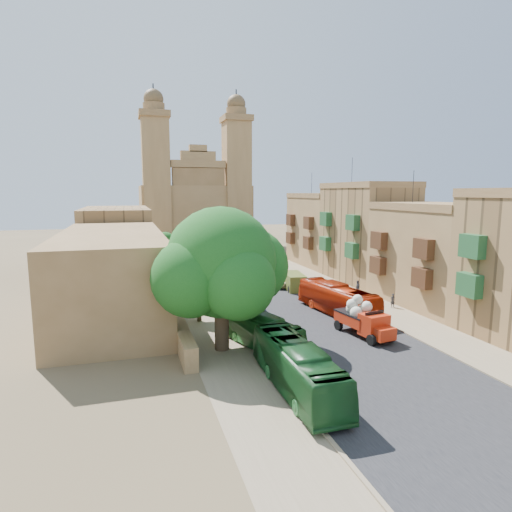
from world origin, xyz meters
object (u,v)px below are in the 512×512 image
ficus_tree (222,266)px  pedestrian_c (358,288)px  red_truck (364,319)px  bus_green_north (258,330)px  pedestrian_a (393,301)px  street_tree_a (199,293)px  car_white_b (268,268)px  car_blue_a (255,303)px  church (195,204)px  car_cream (276,282)px  bus_cream_east (273,267)px  car_white_a (239,272)px  street_tree_b (183,268)px  olive_pickup (294,282)px  bus_red_east (337,299)px  street_tree_d (166,242)px  car_dkblue (223,264)px  car_blue_b (200,255)px  street_tree_c (173,256)px  bus_green_south (297,367)px

ficus_tree → pedestrian_c: bearing=33.1°
red_truck → bus_green_north: (-9.56, 0.25, -0.18)m
pedestrian_c → pedestrian_a: bearing=22.8°
street_tree_a → car_white_b: street_tree_a is taller
red_truck → car_blue_a: 13.02m
street_tree_a → red_truck: 15.56m
church → car_cream: church is taller
bus_cream_east → car_white_a: bearing=6.0°
church → street_tree_a: (-10.00, -66.61, -6.69)m
bus_green_north → car_blue_a: (3.05, 10.98, -0.76)m
street_tree_b → red_truck: size_ratio=0.78×
olive_pickup → bus_red_east: 11.92m
street_tree_b → street_tree_d: street_tree_d is taller
car_dkblue → car_blue_b: bearing=77.6°
car_blue_a → car_dkblue: (2.08, 25.44, 0.07)m
red_truck → bus_red_east: red_truck is taller
ficus_tree → red_truck: (12.46, -0.37, -5.21)m
ficus_tree → street_tree_b: 20.31m
olive_pickup → bus_green_north: bus_green_north is taller
street_tree_c → red_truck: 34.93m
olive_pickup → car_white_a: olive_pickup is taller
pedestrian_c → bus_cream_east: bearing=-147.5°
church → car_white_b: church is taller
street_tree_b → olive_pickup: 14.28m
street_tree_d → car_blue_b: street_tree_d is taller
bus_green_north → car_white_b: bus_green_north is taller
bus_red_east → car_blue_b: bearing=-88.6°
ficus_tree → street_tree_b: ficus_tree is taller
olive_pickup → car_blue_b: 31.17m
pedestrian_a → bus_green_north: bearing=24.1°
street_tree_a → car_dkblue: 29.68m
street_tree_a → olive_pickup: 17.46m
bus_red_east → bus_cream_east: bus_red_east is taller
bus_cream_east → bus_green_south: bearing=81.0°
red_truck → street_tree_c: bearing=112.0°
red_truck → car_dkblue: size_ratio=1.35×
church → bus_green_south: (-6.50, -82.99, -7.98)m
car_blue_a → bus_red_east: bearing=-33.1°
bus_red_east → car_cream: (-1.67, 14.07, -0.94)m
bus_cream_east → street_tree_c: bearing=-6.7°
street_tree_c → street_tree_d: 12.02m
bus_green_north → bus_cream_east: (11.09, 28.31, -0.15)m
bus_green_north → bus_red_east: bearing=13.8°
bus_green_south → pedestrian_c: bearing=52.3°
church → bus_green_north: size_ratio=3.73×
car_blue_b → church: bearing=76.1°
street_tree_b → bus_green_north: (3.50, -20.11, -1.88)m
bus_red_east → car_white_b: size_ratio=3.30×
street_tree_a → pedestrian_c: (20.03, 4.68, -1.87)m
bus_green_north → car_dkblue: bus_green_north is taller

